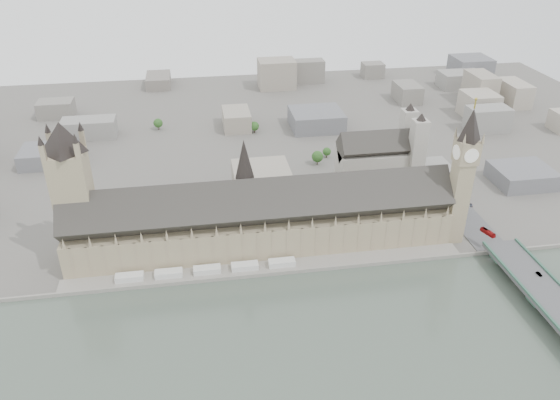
{
  "coord_description": "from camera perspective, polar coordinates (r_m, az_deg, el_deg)",
  "views": [
    {
      "loc": [
        -39.02,
        -302.53,
        219.64
      ],
      "look_at": [
        16.98,
        43.69,
        23.79
      ],
      "focal_mm": 35.0,
      "sensor_mm": 36.0,
      "label": 1
    }
  ],
  "objects": [
    {
      "name": "river_terrace",
      "position": [
        369.28,
        -1.34,
        -7.13
      ],
      "size": [
        270.0,
        15.0,
        2.0
      ],
      "primitive_type": "cube",
      "color": "gray",
      "rests_on": "ground"
    },
    {
      "name": "car_approach",
      "position": [
        446.12,
        19.36,
        -0.51
      ],
      "size": [
        3.42,
        5.17,
        1.39
      ],
      "primitive_type": "imported",
      "rotation": [
        0.0,
        0.0,
        -0.33
      ],
      "color": "gray",
      "rests_on": "westminster_bridge"
    },
    {
      "name": "victoria_tower",
      "position": [
        376.64,
        -20.91,
        1.23
      ],
      "size": [
        30.0,
        30.0,
        100.0
      ],
      "color": "gray",
      "rests_on": "ground"
    },
    {
      "name": "westminster_abbey",
      "position": [
        467.3,
        10.45,
        4.07
      ],
      "size": [
        68.0,
        36.0,
        64.0
      ],
      "color": "#A8A097",
      "rests_on": "ground"
    },
    {
      "name": "palace_of_westminster",
      "position": [
        379.66,
        -1.95,
        -2.09
      ],
      "size": [
        265.0,
        40.73,
        55.44
      ],
      "color": "gray",
      "rests_on": "ground"
    },
    {
      "name": "terrace_tents",
      "position": [
        365.84,
        -7.63,
        -7.24
      ],
      "size": [
        118.0,
        7.0,
        4.0
      ],
      "color": "silver",
      "rests_on": "river_terrace"
    },
    {
      "name": "car_silver",
      "position": [
        384.08,
        25.45,
        -6.99
      ],
      "size": [
        2.32,
        4.7,
        1.48
      ],
      "primitive_type": "imported",
      "rotation": [
        0.0,
        0.0,
        0.17
      ],
      "color": "gray",
      "rests_on": "westminster_bridge"
    },
    {
      "name": "embankment_wall",
      "position": [
        363.02,
        -1.18,
        -7.76
      ],
      "size": [
        600.0,
        1.5,
        3.0
      ],
      "primitive_type": "cube",
      "color": "gray",
      "rests_on": "ground"
    },
    {
      "name": "city_skyline_inland",
      "position": [
        584.44,
        -4.86,
        9.0
      ],
      "size": [
        720.0,
        360.0,
        38.0
      ],
      "primitive_type": null,
      "color": "gray",
      "rests_on": "ground"
    },
    {
      "name": "elizabeth_tower",
      "position": [
        392.26,
        18.64,
        3.24
      ],
      "size": [
        17.0,
        17.0,
        107.5
      ],
      "color": "gray",
      "rests_on": "ground"
    },
    {
      "name": "central_tower",
      "position": [
        367.33,
        -3.72,
        2.99
      ],
      "size": [
        13.0,
        13.0,
        48.0
      ],
      "color": "gray",
      "rests_on": "ground"
    },
    {
      "name": "red_bus_north",
      "position": [
        412.75,
        20.89,
        -3.18
      ],
      "size": [
        6.72,
        12.45,
        3.4
      ],
      "primitive_type": "imported",
      "rotation": [
        0.0,
        0.0,
        0.34
      ],
      "color": "#A71314",
      "rests_on": "westminster_bridge"
    },
    {
      "name": "ground",
      "position": [
        375.88,
        -1.5,
        -6.59
      ],
      "size": [
        900.0,
        900.0,
        0.0
      ],
      "primitive_type": "plane",
      "color": "#595651",
      "rests_on": "ground"
    },
    {
      "name": "park_trees",
      "position": [
        421.04,
        -3.98,
        -1.15
      ],
      "size": [
        110.0,
        30.0,
        15.0
      ],
      "primitive_type": null,
      "color": "#224217",
      "rests_on": "ground"
    }
  ]
}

